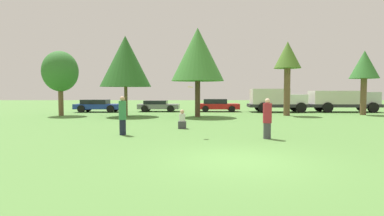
# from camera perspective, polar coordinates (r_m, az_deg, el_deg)

# --- Properties ---
(ground_plane) EXTENTS (120.00, 120.00, 0.00)m
(ground_plane) POSITION_cam_1_polar(r_m,az_deg,el_deg) (9.07, 8.99, -9.69)
(ground_plane) COLOR #54843D
(person_thrower) EXTENTS (0.34, 0.34, 1.78)m
(person_thrower) POSITION_cam_1_polar(r_m,az_deg,el_deg) (14.36, -12.85, -1.36)
(person_thrower) COLOR #191E33
(person_thrower) RESTS_ON ground
(person_catcher) EXTENTS (0.37, 0.37, 1.71)m
(person_catcher) POSITION_cam_1_polar(r_m,az_deg,el_deg) (13.26, 13.89, -1.94)
(person_catcher) COLOR #3F3F47
(person_catcher) RESTS_ON ground
(frisbee) EXTENTS (0.23, 0.23, 0.05)m
(frisbee) POSITION_cam_1_polar(r_m,az_deg,el_deg) (13.45, -0.28, 3.94)
(frisbee) COLOR yellow
(bystander_sitting) EXTENTS (0.43, 0.36, 1.02)m
(bystander_sitting) POSITION_cam_1_polar(r_m,az_deg,el_deg) (16.44, -1.85, -2.39)
(bystander_sitting) COLOR #3F3F47
(bystander_sitting) RESTS_ON ground
(tree_0) EXTENTS (2.88, 2.88, 5.31)m
(tree_0) POSITION_cam_1_polar(r_m,az_deg,el_deg) (27.49, -23.41, 6.24)
(tree_0) COLOR brown
(tree_0) RESTS_ON ground
(tree_1) EXTENTS (4.02, 4.02, 6.39)m
(tree_1) POSITION_cam_1_polar(r_m,az_deg,el_deg) (24.96, -12.33, 8.51)
(tree_1) COLOR brown
(tree_1) RESTS_ON ground
(tree_2) EXTENTS (4.12, 4.12, 6.94)m
(tree_2) POSITION_cam_1_polar(r_m,az_deg,el_deg) (24.07, 1.06, 9.93)
(tree_2) COLOR #473323
(tree_2) RESTS_ON ground
(tree_3) EXTENTS (2.17, 2.17, 6.07)m
(tree_3) POSITION_cam_1_polar(r_m,az_deg,el_deg) (26.45, 17.42, 8.87)
(tree_3) COLOR brown
(tree_3) RESTS_ON ground
(tree_4) EXTENTS (2.35, 2.35, 5.44)m
(tree_4) POSITION_cam_1_polar(r_m,az_deg,el_deg) (29.75, 29.51, 6.82)
(tree_4) COLOR brown
(tree_4) RESTS_ON ground
(parked_car_blue) EXTENTS (4.51, 2.05, 1.20)m
(parked_car_blue) POSITION_cam_1_polar(r_m,az_deg,el_deg) (30.88, -17.17, 0.49)
(parked_car_blue) COLOR #1E389E
(parked_car_blue) RESTS_ON ground
(parked_car_grey) EXTENTS (4.05, 2.18, 1.10)m
(parked_car_grey) POSITION_cam_1_polar(r_m,az_deg,el_deg) (30.40, -6.35, 0.47)
(parked_car_grey) COLOR slate
(parked_car_grey) RESTS_ON ground
(parked_car_red) EXTENTS (4.14, 1.97, 1.25)m
(parked_car_red) POSITION_cam_1_polar(r_m,az_deg,el_deg) (30.20, 4.74, 0.56)
(parked_car_red) COLOR red
(parked_car_red) RESTS_ON ground
(delivery_truck_white) EXTENTS (5.65, 2.35, 2.24)m
(delivery_truck_white) POSITION_cam_1_polar(r_m,az_deg,el_deg) (30.64, 15.44, 1.59)
(delivery_truck_white) COLOR #2D2D33
(delivery_truck_white) RESTS_ON ground
(delivery_truck_silver) EXTENTS (6.79, 2.46, 2.05)m
(delivery_truck_silver) POSITION_cam_1_polar(r_m,az_deg,el_deg) (33.04, 26.35, 1.42)
(delivery_truck_silver) COLOR #2D2D33
(delivery_truck_silver) RESTS_ON ground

